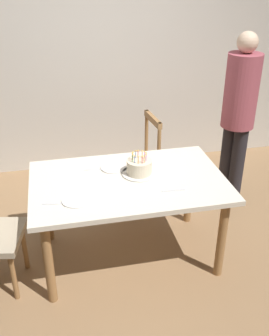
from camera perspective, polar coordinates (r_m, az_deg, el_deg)
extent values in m
plane|color=#93704C|center=(3.52, -0.82, -12.45)|extent=(6.40, 6.40, 0.00)
cube|color=beige|center=(4.61, -5.71, 15.59)|extent=(6.40, 0.10, 2.60)
cube|color=silver|center=(3.09, -0.91, -2.06)|extent=(1.53, 0.96, 0.04)
cylinder|color=#9E7042|center=(2.96, -12.39, -13.40)|extent=(0.07, 0.07, 0.71)
cylinder|color=#9E7042|center=(3.19, 12.57, -10.00)|extent=(0.07, 0.07, 0.71)
cylinder|color=#9E7042|center=(3.57, -12.67, -5.37)|extent=(0.07, 0.07, 0.71)
cylinder|color=#9E7042|center=(3.76, 7.96, -3.07)|extent=(0.07, 0.07, 0.71)
cylinder|color=silver|center=(3.16, 0.69, -0.81)|extent=(0.28, 0.28, 0.01)
cylinder|color=beige|center=(3.13, 0.69, 0.19)|extent=(0.20, 0.20, 0.11)
cylinder|color=yellow|center=(3.11, 1.67, 1.70)|extent=(0.01, 0.01, 0.05)
sphere|color=#FFC64C|center=(3.09, 1.68, 2.26)|extent=(0.01, 0.01, 0.01)
cylinder|color=#D872CC|center=(3.12, 1.47, 1.86)|extent=(0.01, 0.01, 0.05)
sphere|color=#FFC64C|center=(3.11, 1.48, 2.41)|extent=(0.01, 0.01, 0.01)
cylinder|color=#F2994C|center=(3.14, 1.12, 1.98)|extent=(0.01, 0.01, 0.05)
sphere|color=#FFC64C|center=(3.12, 1.12, 2.53)|extent=(0.01, 0.01, 0.01)
cylinder|color=#E54C4C|center=(3.14, 0.51, 2.01)|extent=(0.01, 0.01, 0.05)
sphere|color=#FFC64C|center=(3.13, 0.51, 2.56)|extent=(0.01, 0.01, 0.01)
cylinder|color=#4C7FE5|center=(3.13, 0.18, 1.96)|extent=(0.01, 0.01, 0.05)
sphere|color=#FFC64C|center=(3.12, 0.18, 2.51)|extent=(0.01, 0.01, 0.01)
cylinder|color=#D872CC|center=(3.11, -0.23, 1.75)|extent=(0.01, 0.01, 0.05)
sphere|color=#FFC64C|center=(3.10, -0.23, 2.31)|extent=(0.01, 0.01, 0.01)
cylinder|color=#F2994C|center=(3.10, -0.32, 1.62)|extent=(0.01, 0.01, 0.05)
sphere|color=#FFC64C|center=(3.08, -0.32, 2.18)|extent=(0.01, 0.01, 0.01)
cylinder|color=#66CC72|center=(3.07, -0.24, 1.39)|extent=(0.01, 0.01, 0.05)
sphere|color=#FFC64C|center=(3.06, -0.25, 1.95)|extent=(0.01, 0.01, 0.01)
cylinder|color=#4C7FE5|center=(3.05, 0.05, 1.21)|extent=(0.01, 0.01, 0.05)
sphere|color=#FFC64C|center=(3.04, 0.05, 1.77)|extent=(0.01, 0.01, 0.01)
cylinder|color=#F2994C|center=(3.04, 0.54, 1.11)|extent=(0.01, 0.01, 0.05)
sphere|color=#FFC64C|center=(3.03, 0.54, 1.67)|extent=(0.01, 0.01, 0.01)
cylinder|color=#E54C4C|center=(3.05, 1.12, 1.14)|extent=(0.01, 0.01, 0.05)
sphere|color=#FFC64C|center=(3.03, 1.13, 1.70)|extent=(0.01, 0.01, 0.01)
cylinder|color=#F2994C|center=(3.06, 1.42, 1.22)|extent=(0.01, 0.01, 0.05)
sphere|color=#FFC64C|center=(3.04, 1.42, 1.79)|extent=(0.01, 0.01, 0.01)
cylinder|color=#D872CC|center=(3.08, 1.69, 1.43)|extent=(0.01, 0.01, 0.05)
sphere|color=#FFC64C|center=(3.06, 1.70, 1.99)|extent=(0.01, 0.01, 0.01)
cylinder|color=white|center=(2.85, -8.38, -4.62)|extent=(0.22, 0.22, 0.01)
cylinder|color=white|center=(3.25, -2.99, 0.07)|extent=(0.22, 0.22, 0.01)
cube|color=silver|center=(2.84, -11.58, -5.11)|extent=(0.18, 0.04, 0.01)
cube|color=silver|center=(3.24, -5.78, -0.24)|extent=(0.18, 0.04, 0.01)
cube|color=silver|center=(2.95, 5.70, -3.25)|extent=(0.18, 0.02, 0.01)
cube|color=tan|center=(3.95, -0.17, 0.41)|extent=(0.48, 0.48, 0.05)
cylinder|color=#9E7042|center=(4.17, -3.10, -1.78)|extent=(0.04, 0.04, 0.42)
cylinder|color=#9E7042|center=(3.89, -1.80, -4.15)|extent=(0.04, 0.04, 0.42)
cylinder|color=#9E7042|center=(4.26, 1.32, -1.08)|extent=(0.04, 0.04, 0.42)
cylinder|color=#9E7042|center=(3.98, 2.91, -3.35)|extent=(0.04, 0.04, 0.42)
cylinder|color=#9E7042|center=(4.06, 1.75, 5.07)|extent=(0.04, 0.04, 0.50)
cylinder|color=#9E7042|center=(3.75, 3.58, 3.01)|extent=(0.04, 0.04, 0.50)
cube|color=#9E7042|center=(3.82, 2.70, 7.10)|extent=(0.08, 0.40, 0.06)
cylinder|color=#9E7042|center=(3.14, -17.17, -14.86)|extent=(0.04, 0.04, 0.42)
cylinder|color=#9E7042|center=(3.38, -15.73, -10.99)|extent=(0.04, 0.04, 0.42)
cylinder|color=#262328|center=(4.20, 13.25, 0.90)|extent=(0.14, 0.14, 0.84)
cylinder|color=#262328|center=(4.14, 14.67, 0.27)|extent=(0.14, 0.14, 0.84)
cylinder|color=#A54C59|center=(3.88, 15.27, 10.72)|extent=(0.32, 0.32, 0.70)
sphere|color=beige|center=(3.78, 16.14, 17.17)|extent=(0.19, 0.19, 0.19)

